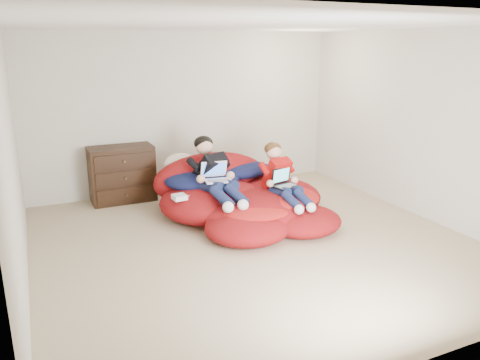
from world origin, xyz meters
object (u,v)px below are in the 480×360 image
object	(u,v)px
older_boy	(213,170)
younger_boy	(281,175)
dresser	(122,174)
beanbag_pile	(241,198)
laptop_white	(216,175)
laptop_black	(284,181)

from	to	relation	value
older_boy	younger_boy	bearing A→B (deg)	-28.57
dresser	older_boy	bearing A→B (deg)	-52.85
beanbag_pile	laptop_white	distance (m)	0.54
younger_boy	laptop_white	distance (m)	0.86
beanbag_pile	older_boy	xyz separation A→B (m)	(-0.38, 0.08, 0.43)
older_boy	younger_boy	size ratio (longest dim) A/B	1.25
beanbag_pile	laptop_white	size ratio (longest dim) A/B	5.92
older_boy	younger_boy	world-z (taller)	older_boy
dresser	laptop_white	world-z (taller)	dresser
dresser	younger_boy	size ratio (longest dim) A/B	0.92
laptop_white	younger_boy	bearing A→B (deg)	-21.91
laptop_white	laptop_black	world-z (taller)	laptop_white
dresser	laptop_black	bearing A→B (deg)	-45.11
beanbag_pile	older_boy	world-z (taller)	older_boy
younger_boy	laptop_black	bearing A→B (deg)	-90.00
beanbag_pile	younger_boy	xyz separation A→B (m)	(0.42, -0.36, 0.38)
beanbag_pile	laptop_black	distance (m)	0.67
older_boy	laptop_black	distance (m)	0.95
older_boy	laptop_white	xyz separation A→B (m)	(-0.00, -0.11, -0.05)
laptop_white	laptop_black	xyz separation A→B (m)	(0.80, -0.38, -0.07)
laptop_black	older_boy	bearing A→B (deg)	148.24
beanbag_pile	younger_boy	world-z (taller)	younger_boy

